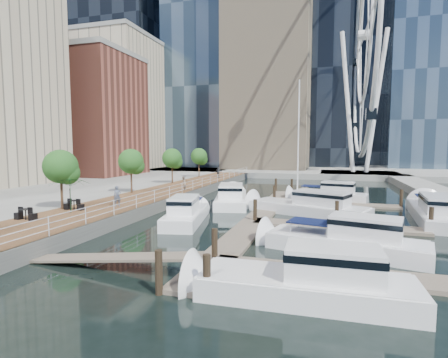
% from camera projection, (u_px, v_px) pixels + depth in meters
% --- Properties ---
extents(ground, '(520.00, 520.00, 0.00)m').
position_uv_depth(ground, '(176.00, 248.00, 20.10)').
color(ground, black).
rests_on(ground, ground).
extents(boardwalk, '(6.00, 60.00, 1.00)m').
position_uv_depth(boardwalk, '(157.00, 197.00, 36.92)').
color(boardwalk, brown).
rests_on(boardwalk, ground).
extents(seawall, '(0.25, 60.00, 1.00)m').
position_uv_depth(seawall, '(183.00, 198.00, 36.07)').
color(seawall, '#595954').
rests_on(seawall, ground).
extents(land_far, '(200.00, 114.00, 1.00)m').
position_uv_depth(land_far, '(302.00, 162.00, 117.38)').
color(land_far, gray).
rests_on(land_far, ground).
extents(pier, '(14.00, 12.00, 1.00)m').
position_uv_depth(pier, '(359.00, 175.00, 65.69)').
color(pier, gray).
rests_on(pier, ground).
extents(railing, '(0.10, 60.00, 1.05)m').
position_uv_depth(railing, '(182.00, 188.00, 36.00)').
color(railing, white).
rests_on(railing, boardwalk).
extents(floating_docks, '(16.00, 34.00, 2.60)m').
position_uv_depth(floating_docks, '(322.00, 215.00, 27.31)').
color(floating_docks, '#6D6051').
rests_on(floating_docks, ground).
extents(midrise_condos, '(19.00, 67.00, 28.00)m').
position_uv_depth(midrise_condos, '(48.00, 97.00, 53.99)').
color(midrise_condos, '#BCAD8E').
rests_on(midrise_condos, ground).
extents(ferris_wheel, '(5.80, 45.60, 47.80)m').
position_uv_depth(ferris_wheel, '(364.00, 36.00, 63.33)').
color(ferris_wheel, white).
rests_on(ferris_wheel, ground).
extents(street_trees, '(2.60, 42.60, 4.60)m').
position_uv_depth(street_trees, '(131.00, 161.00, 36.30)').
color(street_trees, '#3F2B1C').
rests_on(street_trees, ground).
extents(cafe_tables, '(2.50, 13.70, 0.74)m').
position_uv_depth(cafe_tables, '(3.00, 221.00, 21.02)').
color(cafe_tables, black).
rests_on(cafe_tables, ground).
extents(yacht_foreground, '(9.57, 4.51, 2.15)m').
position_uv_depth(yacht_foreground, '(345.00, 253.00, 19.15)').
color(yacht_foreground, white).
rests_on(yacht_foreground, ground).
extents(pedestrian_near, '(0.71, 0.72, 1.67)m').
position_uv_depth(pedestrian_near, '(117.00, 196.00, 28.20)').
color(pedestrian_near, '#4C5365').
rests_on(pedestrian_near, boardwalk).
extents(pedestrian_mid, '(0.60, 0.76, 1.53)m').
position_uv_depth(pedestrian_mid, '(183.00, 183.00, 38.72)').
color(pedestrian_mid, gray).
rests_on(pedestrian_mid, boardwalk).
extents(pedestrian_far, '(1.11, 0.65, 1.78)m').
position_uv_depth(pedestrian_far, '(218.00, 172.00, 53.98)').
color(pedestrian_far, '#30353D').
rests_on(pedestrian_far, boardwalk).
extents(moored_yachts, '(22.87, 28.90, 11.50)m').
position_uv_depth(moored_yachts, '(308.00, 216.00, 29.28)').
color(moored_yachts, silver).
rests_on(moored_yachts, ground).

